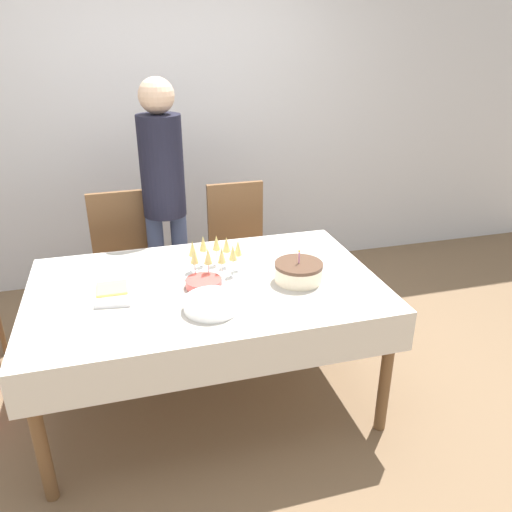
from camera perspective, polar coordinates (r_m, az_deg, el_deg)
The scene contains 13 objects.
ground_plane at distance 3.00m, azimuth -5.17°, elevation -15.71°, with size 12.00×12.00×0.00m, color brown.
wall_back at distance 4.10m, azimuth -10.69°, elevation 15.67°, with size 8.00×0.05×2.70m.
dining_table at distance 2.64m, azimuth -5.68°, elevation -5.05°, with size 1.79×1.11×0.73m.
dining_chair_far_left at distance 3.45m, azimuth -14.78°, elevation -0.34°, with size 0.43×0.43×0.98m.
dining_chair_far_right at distance 3.53m, azimuth -1.89°, elevation 1.07°, with size 0.43×0.43×0.98m.
birthday_cake at distance 2.60m, azimuth 4.89°, elevation -1.81°, with size 0.25×0.25×0.17m.
champagne_tray at distance 2.67m, azimuth -4.71°, elevation -0.20°, with size 0.35×0.35×0.18m.
plate_stack_main at distance 2.35m, azimuth -5.06°, elevation -5.46°, with size 0.26×0.26×0.06m.
plate_stack_dessert at distance 2.55m, azimuth -5.99°, elevation -3.09°, with size 0.19×0.19×0.04m.
cake_knife at distance 2.51m, azimuth 7.92°, elevation -4.26°, with size 0.28×0.14×0.00m.
fork_pile at distance 2.47m, azimuth -16.02°, elevation -5.23°, with size 0.18×0.08×0.02m.
napkin_pile at distance 2.63m, azimuth -16.14°, elevation -3.57°, with size 0.15×0.15×0.01m.
person_standing at distance 3.33m, azimuth -10.56°, elevation 8.02°, with size 0.28×0.28×1.69m.
Camera 1 is at (-0.37, -2.29, 1.91)m, focal length 35.00 mm.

